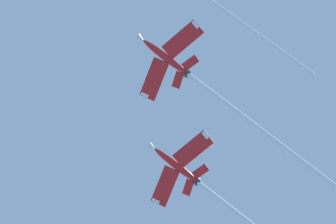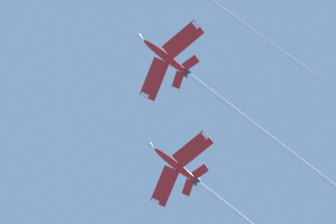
{
  "view_description": "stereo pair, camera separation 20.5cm",
  "coord_description": "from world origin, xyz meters",
  "views": [
    {
      "loc": [
        14.01,
        11.59,
        1.94
      ],
      "look_at": [
        -18.02,
        -25.42,
        160.25
      ],
      "focal_mm": 82.13,
      "sensor_mm": 36.0,
      "label": 1
    },
    {
      "loc": [
        14.17,
        11.45,
        1.94
      ],
      "look_at": [
        -18.02,
        -25.42,
        160.25
      ],
      "focal_mm": 82.13,
      "sensor_mm": 36.0,
      "label": 2
    }
  ],
  "objects": [
    {
      "name": "jet_second",
      "position": [
        -22.49,
        -15.57,
        158.33
      ],
      "size": [
        55.52,
        20.09,
        15.55
      ],
      "color": "red"
    },
    {
      "name": "jet_third",
      "position": [
        -36.82,
        -32.14,
        156.01
      ],
      "size": [
        47.45,
        20.07,
        14.69
      ],
      "color": "red"
    }
  ]
}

